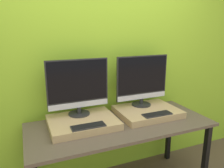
{
  "coord_description": "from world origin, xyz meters",
  "views": [
    {
      "loc": [
        -0.84,
        -1.42,
        1.68
      ],
      "look_at": [
        0.0,
        0.59,
        1.12
      ],
      "focal_mm": 35.0,
      "sensor_mm": 36.0,
      "label": 1
    }
  ],
  "objects": [
    {
      "name": "monitor_right",
      "position": [
        0.36,
        0.59,
        1.14
      ],
      "size": [
        0.6,
        0.21,
        0.55
      ],
      "color": "#282828",
      "rests_on": "wooden_riser_right"
    },
    {
      "name": "keyboard_right",
      "position": [
        0.36,
        0.28,
        0.85
      ],
      "size": [
        0.3,
        0.11,
        0.01
      ],
      "color": "#2D2D2D",
      "rests_on": "wooden_riser_right"
    },
    {
      "name": "workbench",
      "position": [
        0.0,
        0.37,
        0.7
      ],
      "size": [
        1.78,
        0.74,
        0.78
      ],
      "color": "brown",
      "rests_on": "ground_plane"
    },
    {
      "name": "monitor_left",
      "position": [
        -0.36,
        0.59,
        1.14
      ],
      "size": [
        0.6,
        0.21,
        0.55
      ],
      "color": "#282828",
      "rests_on": "wooden_riser_left"
    },
    {
      "name": "keyboard_left",
      "position": [
        -0.36,
        0.28,
        0.85
      ],
      "size": [
        0.3,
        0.11,
        0.01
      ],
      "color": "#2D2D2D",
      "rests_on": "wooden_riser_left"
    },
    {
      "name": "wooden_riser_left",
      "position": [
        -0.36,
        0.46,
        0.81
      ],
      "size": [
        0.63,
        0.49,
        0.07
      ],
      "color": "tan",
      "rests_on": "workbench"
    },
    {
      "name": "wooden_riser_right",
      "position": [
        0.36,
        0.46,
        0.81
      ],
      "size": [
        0.63,
        0.49,
        0.07
      ],
      "color": "tan",
      "rests_on": "workbench"
    },
    {
      "name": "wall_back",
      "position": [
        0.0,
        0.81,
        1.3
      ],
      "size": [
        8.0,
        0.04,
        2.6
      ],
      "color": "#9ED12D",
      "rests_on": "ground_plane"
    }
  ]
}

